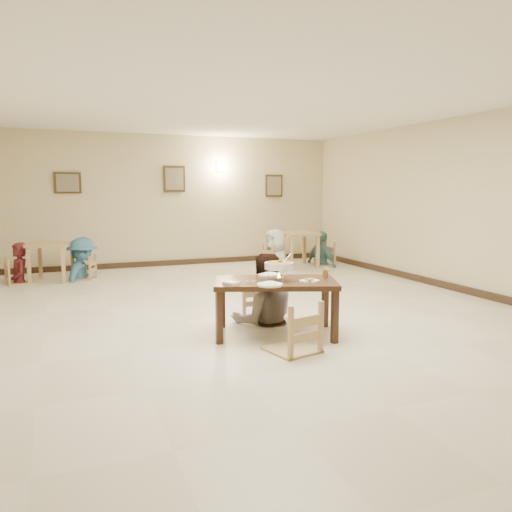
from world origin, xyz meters
name	(u,v)px	position (x,y,z in m)	size (l,w,h in m)	color
floor	(246,314)	(0.00, 0.00, 0.00)	(10.00, 10.00, 0.00)	beige
ceiling	(246,96)	(0.00, 0.00, 3.00)	(10.00, 10.00, 0.00)	white
wall_back	(170,201)	(0.00, 5.00, 1.50)	(10.00, 10.00, 0.00)	beige
wall_right	(469,205)	(4.00, 0.00, 1.50)	(10.00, 10.00, 0.00)	beige
baseboard_back	(172,263)	(0.00, 4.97, 0.06)	(8.00, 0.06, 0.12)	#2F2015
baseboard_right	(463,289)	(3.97, 0.00, 0.06)	(0.06, 10.00, 0.12)	#2F2015
picture_a	(68,183)	(-2.20, 4.96, 1.90)	(0.55, 0.04, 0.45)	#3A2915
picture_b	(174,179)	(0.10, 4.96, 2.00)	(0.50, 0.04, 0.60)	#3A2915
picture_c	(274,186)	(2.60, 4.96, 1.85)	(0.45, 0.04, 0.55)	#3A2915
wall_sconce	(220,167)	(1.20, 4.96, 2.30)	(0.16, 0.05, 0.22)	#FFD88C
main_table	(275,287)	(-0.03, -1.09, 0.60)	(1.64, 1.26, 0.68)	#3A2212
chair_far	(262,287)	(0.09, -0.36, 0.45)	(0.43, 0.43, 0.91)	tan
chair_near	(293,303)	(-0.11, -1.72, 0.53)	(0.50, 0.50, 1.07)	tan
main_diner	(264,253)	(0.08, -0.46, 0.92)	(0.90, 0.70, 1.84)	gray
curry_warmer	(279,266)	(-0.01, -1.14, 0.86)	(0.38, 0.34, 0.31)	silver
rice_plate_far	(270,275)	(0.02, -0.78, 0.69)	(0.30, 0.30, 0.07)	white
rice_plate_near	(270,284)	(-0.23, -1.38, 0.69)	(0.30, 0.30, 0.07)	white
fried_plate	(309,280)	(0.29, -1.34, 0.70)	(0.24, 0.24, 0.05)	white
chili_dish	(251,281)	(-0.35, -1.09, 0.69)	(0.10, 0.10, 0.02)	white
napkin_cutlery	(231,283)	(-0.61, -1.14, 0.69)	(0.22, 0.27, 0.03)	white
drink_glass	(325,273)	(0.59, -1.19, 0.74)	(0.07, 0.07, 0.13)	white
bg_table_left	(51,250)	(-2.59, 3.84, 0.61)	(0.92, 0.92, 0.75)	tan
bg_table_right	(298,238)	(2.67, 3.73, 0.65)	(0.79, 0.79, 0.79)	tan
bg_chair_ll	(18,259)	(-3.16, 3.78, 0.47)	(0.44, 0.44, 0.94)	tan
bg_chair_lr	(82,257)	(-2.02, 3.80, 0.45)	(0.42, 0.42, 0.90)	tan
bg_chair_rl	(275,246)	(2.07, 3.66, 0.51)	(0.48, 0.48, 1.02)	tan
bg_chair_rr	(322,243)	(3.26, 3.68, 0.52)	(0.49, 0.49, 1.03)	tan
bg_diner_a	(17,243)	(-3.16, 3.78, 0.77)	(0.56, 0.37, 1.55)	#4E171D
bg_diner_b	(82,237)	(-2.02, 3.80, 0.83)	(1.08, 0.62, 1.67)	teal
bg_diner_c	(276,229)	(2.07, 3.66, 0.88)	(0.86, 0.56, 1.76)	silver
bg_diner_d	(322,231)	(3.26, 3.68, 0.80)	(0.94, 0.39, 1.60)	slate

